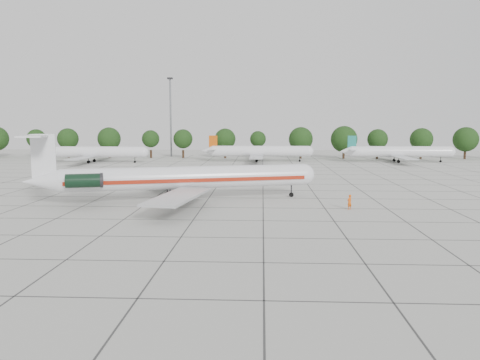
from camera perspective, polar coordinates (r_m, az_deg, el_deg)
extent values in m
plane|color=beige|center=(61.07, 2.84, -3.42)|extent=(260.00, 260.00, 0.00)
cube|color=#383838|center=(75.87, 2.82, -1.36)|extent=(170.00, 170.00, 0.02)
cylinder|color=silver|center=(66.41, -6.23, 0.31)|extent=(33.95, 12.45, 3.15)
sphere|color=silver|center=(70.56, 7.77, 0.68)|extent=(3.15, 3.15, 3.15)
cone|color=silver|center=(66.96, -23.11, -0.16)|extent=(5.46, 4.34, 3.15)
cube|color=#9E200E|center=(68.01, -6.39, 0.26)|extent=(32.18, 9.21, 0.53)
cube|color=#9E200E|center=(64.87, -6.06, -0.06)|extent=(32.18, 9.21, 0.53)
cube|color=#B7BABC|center=(74.83, -8.84, 0.02)|extent=(12.70, 13.71, 0.29)
cube|color=#B7BABC|center=(57.86, -7.53, -2.00)|extent=(6.61, 14.85, 0.29)
cube|color=black|center=(68.30, -18.08, 0.43)|extent=(2.36, 1.77, 0.24)
cylinder|color=black|center=(68.96, -18.03, 0.49)|extent=(4.91, 3.00, 1.82)
cube|color=black|center=(64.05, -18.40, 0.00)|extent=(2.36, 1.77, 0.24)
cylinder|color=black|center=(63.38, -18.45, -0.07)|extent=(4.91, 3.00, 1.82)
cube|color=silver|center=(66.58, -22.84, 2.71)|extent=(3.01, 1.09, 5.73)
cube|color=silver|center=(66.57, -23.52, 4.98)|extent=(5.90, 11.81, 0.21)
cylinder|color=black|center=(70.21, 6.28, -1.34)|extent=(0.24, 0.24, 1.82)
cylinder|color=black|center=(70.29, 6.27, -1.80)|extent=(0.72, 0.44, 0.67)
cylinder|color=black|center=(68.86, -8.83, -1.26)|extent=(0.28, 0.28, 1.72)
cylinder|color=black|center=(68.97, -8.82, -1.89)|extent=(1.08, 0.81, 0.96)
cylinder|color=black|center=(63.96, -8.49, -1.89)|extent=(0.28, 0.28, 1.72)
cylinder|color=black|center=(64.08, -8.48, -2.56)|extent=(1.08, 0.81, 0.96)
imported|color=#E5560D|center=(61.44, 13.20, -2.62)|extent=(0.84, 0.80, 1.93)
cylinder|color=silver|center=(135.44, -17.30, 3.29)|extent=(27.20, 3.00, 3.00)
cube|color=#B7BABC|center=(135.86, -17.68, 2.78)|extent=(3.50, 27.20, 0.25)
cube|color=#0D27B0|center=(140.47, -22.51, 4.26)|extent=(2.40, 0.25, 3.60)
cylinder|color=black|center=(138.02, -17.34, 2.27)|extent=(0.80, 0.45, 0.80)
cylinder|color=black|center=(133.91, -17.99, 2.11)|extent=(0.80, 0.45, 0.80)
cylinder|color=silver|center=(133.15, 2.48, 3.54)|extent=(27.20, 3.00, 3.00)
cube|color=#B7BABC|center=(133.24, 2.05, 3.03)|extent=(3.50, 27.20, 0.25)
cube|color=#C04D0B|center=(133.75, -3.30, 4.67)|extent=(2.40, 0.25, 3.60)
cylinder|color=black|center=(135.54, 2.06, 2.51)|extent=(0.80, 0.45, 0.80)
cylinder|color=black|center=(131.15, 2.04, 2.35)|extent=(0.80, 0.45, 0.80)
cylinder|color=silver|center=(138.27, 18.95, 3.30)|extent=(27.20, 3.00, 3.00)
cube|color=#B7BABC|center=(138.07, 18.53, 2.81)|extent=(3.50, 27.20, 0.25)
cube|color=#197269|center=(135.01, 13.50, 4.51)|extent=(2.40, 0.25, 3.60)
cylinder|color=black|center=(140.28, 18.27, 2.31)|extent=(0.80, 0.45, 0.80)
cylinder|color=black|center=(136.06, 18.76, 2.15)|extent=(0.80, 0.45, 0.80)
cylinder|color=#332114|center=(162.01, -23.49, 2.97)|extent=(0.70, 0.70, 2.50)
sphere|color=black|center=(161.79, -23.58, 4.65)|extent=(5.94, 5.94, 5.94)
cylinder|color=#332114|center=(157.78, -20.17, 3.03)|extent=(0.70, 0.70, 2.50)
sphere|color=black|center=(157.55, -20.24, 4.75)|extent=(6.57, 6.57, 6.57)
cylinder|color=#332114|center=(153.14, -15.61, 3.09)|extent=(0.70, 0.70, 2.50)
sphere|color=black|center=(152.91, -15.67, 4.87)|extent=(7.15, 7.15, 7.15)
cylinder|color=#332114|center=(149.52, -10.80, 3.14)|extent=(0.70, 0.70, 2.50)
sphere|color=black|center=(149.28, -10.84, 4.95)|extent=(5.43, 5.43, 5.43)
cylinder|color=#332114|center=(147.48, -6.94, 3.16)|extent=(0.70, 0.70, 2.50)
sphere|color=black|center=(147.24, -6.97, 5.00)|extent=(5.99, 5.99, 5.99)
cylinder|color=#332114|center=(145.85, -1.82, 3.16)|extent=(0.70, 0.70, 2.50)
sphere|color=black|center=(145.60, -1.82, 5.03)|extent=(6.50, 6.50, 6.50)
cylinder|color=#332114|center=(145.40, 2.20, 3.15)|extent=(0.70, 0.70, 2.50)
sphere|color=black|center=(145.15, 2.21, 5.02)|extent=(4.93, 4.93, 4.93)
cylinder|color=#332114|center=(145.87, 7.39, 3.11)|extent=(0.70, 0.70, 2.50)
sphere|color=black|center=(145.63, 7.42, 4.97)|extent=(7.40, 7.40, 7.40)
cylinder|color=#332114|center=(147.53, 12.51, 3.04)|extent=(0.70, 0.70, 2.50)
sphere|color=black|center=(147.29, 12.56, 4.89)|extent=(8.08, 8.08, 8.08)
cylinder|color=#332114|center=(149.60, 16.36, 2.98)|extent=(0.70, 0.70, 2.50)
sphere|color=black|center=(149.36, 16.43, 4.79)|extent=(6.17, 6.17, 6.17)
cylinder|color=#332114|center=(153.24, 21.17, 2.88)|extent=(0.70, 0.70, 2.50)
sphere|color=black|center=(153.01, 21.25, 4.65)|extent=(6.82, 6.82, 6.82)
cylinder|color=#332114|center=(157.91, 25.72, 2.76)|extent=(0.70, 0.70, 2.50)
sphere|color=black|center=(157.68, 25.81, 4.49)|extent=(7.44, 7.44, 7.44)
cylinder|color=slate|center=(154.96, -8.45, 7.48)|extent=(0.56, 0.56, 25.00)
cube|color=black|center=(155.60, -8.53, 12.16)|extent=(1.60, 1.60, 0.50)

